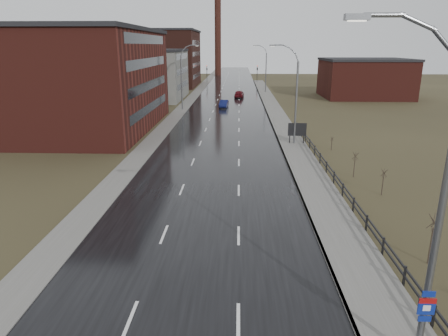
# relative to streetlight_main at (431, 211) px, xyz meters

# --- Properties ---
(road) EXTENTS (14.00, 300.00, 0.06)m
(road) POSITION_rel_streetlight_main_xyz_m (-8.47, 58.00, -6.03)
(road) COLOR black
(road) RESTS_ON ground
(sidewalk_right) EXTENTS (3.20, 180.00, 0.18)m
(sidewalk_right) POSITION_rel_streetlight_main_xyz_m (0.13, 33.00, -5.97)
(sidewalk_right) COLOR #595651
(sidewalk_right) RESTS_ON ground
(curb_right) EXTENTS (0.16, 180.00, 0.18)m
(curb_right) POSITION_rel_streetlight_main_xyz_m (-1.39, 33.00, -5.97)
(curb_right) COLOR slate
(curb_right) RESTS_ON ground
(sidewalk_left) EXTENTS (2.40, 260.00, 0.12)m
(sidewalk_left) POSITION_rel_streetlight_main_xyz_m (-16.67, 58.00, -6.00)
(sidewalk_left) COLOR #595651
(sidewalk_left) RESTS_ON ground
(warehouse_near) EXTENTS (22.44, 28.56, 13.50)m
(warehouse_near) POSITION_rel_streetlight_main_xyz_m (-29.46, 43.00, 0.70)
(warehouse_near) COLOR #471914
(warehouse_near) RESTS_ON ground
(warehouse_mid) EXTENTS (16.32, 20.40, 10.50)m
(warehouse_mid) POSITION_rel_streetlight_main_xyz_m (-26.46, 76.00, -0.80)
(warehouse_mid) COLOR slate
(warehouse_mid) RESTS_ON ground
(warehouse_far) EXTENTS (26.52, 24.48, 15.50)m
(warehouse_far) POSITION_rel_streetlight_main_xyz_m (-31.47, 106.00, 1.70)
(warehouse_far) COLOR #331611
(warehouse_far) RESTS_ON ground
(building_right) EXTENTS (18.36, 16.32, 8.50)m
(building_right) POSITION_rel_streetlight_main_xyz_m (21.83, 80.00, -1.80)
(building_right) COLOR #471914
(building_right) RESTS_ON ground
(smokestack) EXTENTS (2.70, 2.70, 30.70)m
(smokestack) POSITION_rel_streetlight_main_xyz_m (-14.47, 148.00, 9.44)
(smokestack) COLOR #331611
(smokestack) RESTS_ON ground
(streetlight_main) EXTENTS (3.91, 0.29, 12.11)m
(streetlight_main) POSITION_rel_streetlight_main_xyz_m (0.00, 0.00, 0.00)
(streetlight_main) COLOR slate
(streetlight_main) RESTS_ON ground
(streetlight_right_mid) EXTENTS (3.36, 0.28, 11.35)m
(streetlight_right_mid) POSITION_rel_streetlight_main_xyz_m (0.03, 34.00, -0.22)
(streetlight_right_mid) COLOR slate
(streetlight_right_mid) RESTS_ON ground
(streetlight_left) EXTENTS (3.36, 0.28, 11.35)m
(streetlight_left) POSITION_rel_streetlight_main_xyz_m (-16.17, 60.00, -0.22)
(streetlight_left) COLOR slate
(streetlight_left) RESTS_ON ground
(streetlight_right_far) EXTENTS (3.36, 0.28, 11.35)m
(streetlight_right_far) POSITION_rel_streetlight_main_xyz_m (0.03, 88.00, -0.22)
(streetlight_right_far) COLOR slate
(streetlight_right_far) RESTS_ON ground
(guardrail) EXTENTS (0.10, 53.05, 1.10)m
(guardrail) POSITION_rel_streetlight_main_xyz_m (1.83, 16.32, -5.35)
(guardrail) COLOR black
(guardrail) RESTS_ON ground
(shrub_c) EXTENTS (0.66, 0.70, 2.81)m
(shrub_c) POSITION_rel_streetlight_main_xyz_m (3.97, 7.19, -4.56)
(shrub_c) COLOR #382D23
(shrub_c) RESTS_ON ground
(shrub_d) EXTENTS (0.51, 0.53, 2.12)m
(shrub_d) POSITION_rel_streetlight_main_xyz_m (4.98, 17.46, -4.93)
(shrub_d) COLOR #382D23
(shrub_d) RESTS_ON ground
(shrub_e) EXTENTS (0.54, 0.57, 2.28)m
(shrub_e) POSITION_rel_streetlight_main_xyz_m (4.01, 21.89, -4.85)
(shrub_e) COLOR #382D23
(shrub_e) RESTS_ON ground
(shrub_f) EXTENTS (0.38, 0.39, 1.55)m
(shrub_f) POSITION_rel_streetlight_main_xyz_m (4.14, 31.40, -5.24)
(shrub_f) COLOR #382D23
(shrub_f) RESTS_ON ground
(billboard) EXTENTS (2.15, 0.17, 2.57)m
(billboard) POSITION_rel_streetlight_main_xyz_m (0.63, 34.04, -4.33)
(billboard) COLOR black
(billboard) RESTS_ON ground
(traffic_light_left) EXTENTS (0.58, 2.73, 5.30)m
(traffic_light_left) POSITION_rel_streetlight_main_xyz_m (-16.47, 118.00, -1.46)
(traffic_light_left) COLOR black
(traffic_light_left) RESTS_ON ground
(traffic_light_right) EXTENTS (0.58, 2.73, 5.30)m
(traffic_light_right) POSITION_rel_streetlight_main_xyz_m (-0.47, 118.00, -1.46)
(traffic_light_right) COLOR black
(traffic_light_right) RESTS_ON ground
(car_near) EXTENTS (1.77, 4.27, 1.37)m
(car_near) POSITION_rel_streetlight_main_xyz_m (-9.04, 62.93, -5.37)
(car_near) COLOR #0E1446
(car_near) RESTS_ON ground
(car_far) EXTENTS (2.32, 4.93, 1.63)m
(car_far) POSITION_rel_streetlight_main_xyz_m (-6.16, 78.07, -5.24)
(car_far) COLOR #570E15
(car_far) RESTS_ON ground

